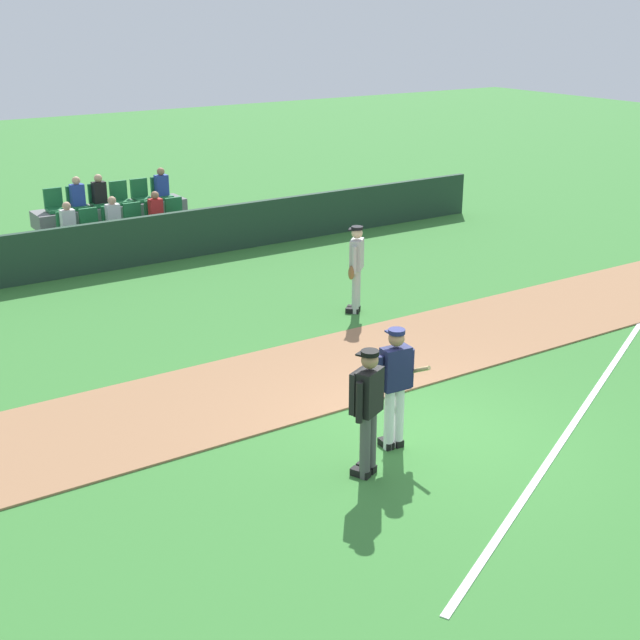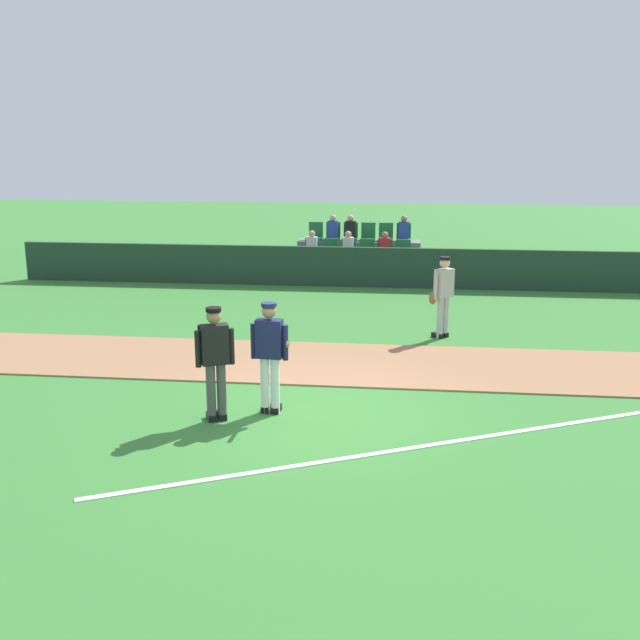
{
  "view_description": "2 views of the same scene",
  "coord_description": "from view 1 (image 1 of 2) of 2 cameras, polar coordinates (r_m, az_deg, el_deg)",
  "views": [
    {
      "loc": [
        -7.36,
        -8.55,
        5.83
      ],
      "look_at": [
        -0.24,
        2.31,
        1.1
      ],
      "focal_mm": 48.93,
      "sensor_mm": 36.0,
      "label": 1
    },
    {
      "loc": [
        1.45,
        -10.8,
        4.14
      ],
      "look_at": [
        -0.09,
        2.44,
        0.9
      ],
      "focal_mm": 41.58,
      "sensor_mm": 36.0,
      "label": 2
    }
  ],
  "objects": [
    {
      "name": "umpire_home_plate",
      "position": [
        11.18,
        3.11,
        -5.61
      ],
      "size": [
        0.54,
        0.43,
        1.76
      ],
      "color": "#4C4C4C",
      "rests_on": "ground"
    },
    {
      "name": "foul_line_chalk",
      "position": [
        14.35,
        17.29,
        -4.9
      ],
      "size": [
        10.76,
        5.5,
        0.01
      ],
      "primitive_type": "cube",
      "rotation": [
        0.0,
        0.0,
        0.47
      ],
      "color": "white",
      "rests_on": "ground"
    },
    {
      "name": "stadium_bleachers",
      "position": [
        22.29,
        -13.05,
        5.7
      ],
      "size": [
        3.9,
        2.1,
        1.9
      ],
      "color": "slate",
      "rests_on": "ground"
    },
    {
      "name": "dugout_fence",
      "position": [
        20.96,
        -11.64,
        5.08
      ],
      "size": [
        20.0,
        0.16,
        1.15
      ],
      "primitive_type": "cube",
      "color": "#1E3828",
      "rests_on": "ground"
    },
    {
      "name": "ground_plane",
      "position": [
        12.7,
        6.69,
        -7.47
      ],
      "size": [
        80.0,
        80.0,
        0.0
      ],
      "primitive_type": "plane",
      "color": "#387A33"
    },
    {
      "name": "batter_navy_jersey",
      "position": [
        11.91,
        4.94,
        -4.17
      ],
      "size": [
        0.67,
        0.79,
        1.76
      ],
      "color": "white",
      "rests_on": "ground"
    },
    {
      "name": "runner_grey_jersey",
      "position": [
        17.19,
        2.38,
        3.54
      ],
      "size": [
        0.57,
        0.5,
        1.76
      ],
      "color": "#B2B2B2",
      "rests_on": "ground"
    },
    {
      "name": "infield_dirt_path",
      "position": [
        14.61,
        0.05,
        -3.44
      ],
      "size": [
        28.0,
        2.76,
        0.03
      ],
      "primitive_type": "cube",
      "color": "#9E704C",
      "rests_on": "ground"
    }
  ]
}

